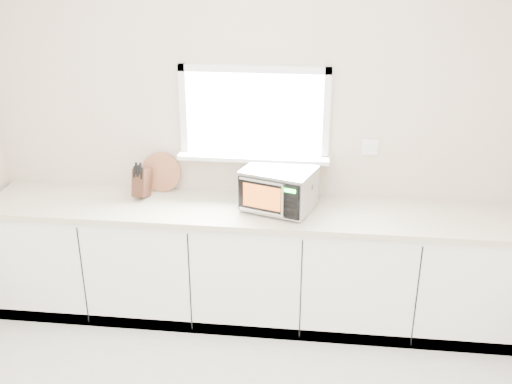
# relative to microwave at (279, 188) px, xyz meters

# --- Properties ---
(back_wall) EXTENTS (4.00, 0.17, 2.70)m
(back_wall) POSITION_rel_microwave_xyz_m (-0.21, 0.29, 0.28)
(back_wall) COLOR beige
(back_wall) RESTS_ON ground
(cabinets) EXTENTS (3.92, 0.60, 0.88)m
(cabinets) POSITION_rel_microwave_xyz_m (-0.21, -0.00, -0.64)
(cabinets) COLOR white
(cabinets) RESTS_ON ground
(countertop) EXTENTS (3.92, 0.64, 0.04)m
(countertop) POSITION_rel_microwave_xyz_m (-0.21, -0.01, -0.18)
(countertop) COLOR beige
(countertop) RESTS_ON cabinets
(microwave) EXTENTS (0.57, 0.50, 0.31)m
(microwave) POSITION_rel_microwave_xyz_m (0.00, 0.00, 0.00)
(microwave) COLOR black
(microwave) RESTS_ON countertop
(knife_block) EXTENTS (0.12, 0.21, 0.29)m
(knife_block) POSITION_rel_microwave_xyz_m (-1.04, 0.10, -0.04)
(knife_block) COLOR #432418
(knife_block) RESTS_ON countertop
(cutting_board) EXTENTS (0.31, 0.07, 0.31)m
(cutting_board) POSITION_rel_microwave_xyz_m (-0.92, 0.24, -0.01)
(cutting_board) COLOR #AB6842
(cutting_board) RESTS_ON countertop
(coffee_grinder) EXTENTS (0.16, 0.16, 0.22)m
(coffee_grinder) POSITION_rel_microwave_xyz_m (0.18, -0.02, -0.05)
(coffee_grinder) COLOR #ACAFB4
(coffee_grinder) RESTS_ON countertop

